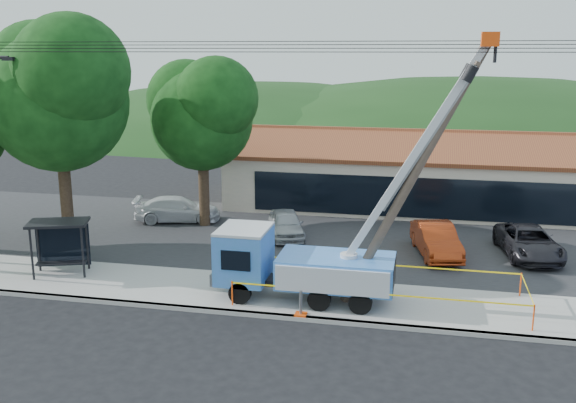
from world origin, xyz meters
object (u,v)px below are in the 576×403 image
(car_dark, at_px, (527,258))
(utility_truck, at_px, (301,261))
(bus_shelter, at_px, (60,235))
(car_red, at_px, (435,257))
(car_silver, at_px, (286,239))
(leaning_pole, at_px, (419,165))
(car_white, at_px, (178,223))

(car_dark, bearing_deg, utility_truck, -149.91)
(bus_shelter, distance_m, car_red, 16.39)
(car_silver, xyz_separation_m, car_red, (7.27, -1.42, 0.00))
(leaning_pole, distance_m, bus_shelter, 14.78)
(car_red, bearing_deg, car_white, 154.19)
(utility_truck, xyz_separation_m, car_silver, (-2.28, 7.94, -1.60))
(car_white, bearing_deg, car_dark, -112.65)
(utility_truck, distance_m, car_red, 8.36)
(car_red, xyz_separation_m, car_dark, (4.08, 0.70, 0.00))
(utility_truck, xyz_separation_m, bus_shelter, (-10.22, 0.67, 0.19))
(bus_shelter, relative_size, car_white, 0.59)
(car_silver, relative_size, car_red, 0.89)
(bus_shelter, bearing_deg, utility_truck, -23.37)
(car_silver, height_order, car_white, same)
(utility_truck, bearing_deg, car_dark, 38.47)
(utility_truck, relative_size, bus_shelter, 3.57)
(utility_truck, relative_size, car_dark, 2.00)
(car_silver, height_order, car_red, car_red)
(car_silver, xyz_separation_m, car_white, (-6.40, 1.69, 0.00))
(leaning_pole, height_order, bus_shelter, leaning_pole)
(bus_shelter, bearing_deg, car_silver, 22.86)
(bus_shelter, distance_m, car_white, 9.27)
(car_white, bearing_deg, bus_shelter, 155.38)
(car_dark, bearing_deg, leaning_pole, -133.18)
(bus_shelter, bearing_deg, car_white, 60.66)
(car_dark, bearing_deg, bus_shelter, -169.65)
(car_white, xyz_separation_m, car_dark, (17.76, -2.42, 0.00))
(utility_truck, relative_size, car_red, 2.19)
(car_silver, bearing_deg, utility_truck, -93.03)
(leaning_pole, xyz_separation_m, car_silver, (-6.41, 7.85, -5.33))
(leaning_pole, xyz_separation_m, car_white, (-12.81, 9.54, -5.33))
(bus_shelter, relative_size, car_red, 0.61)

